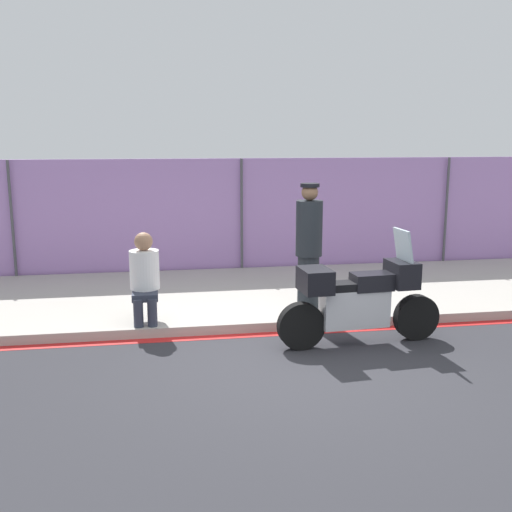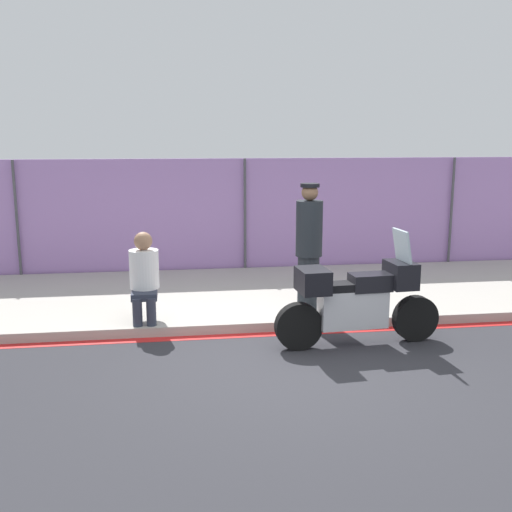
# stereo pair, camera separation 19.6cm
# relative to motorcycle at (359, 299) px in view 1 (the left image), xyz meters

# --- Properties ---
(ground_plane) EXTENTS (120.00, 120.00, 0.00)m
(ground_plane) POSITION_rel_motorcycle_xyz_m (-0.93, -0.51, -0.61)
(ground_plane) COLOR #2D2D33
(sidewalk) EXTENTS (31.39, 3.58, 0.14)m
(sidewalk) POSITION_rel_motorcycle_xyz_m (-0.93, 2.45, -0.54)
(sidewalk) COLOR #ADA89E
(sidewalk) RESTS_ON ground_plane
(curb_paint_stripe) EXTENTS (31.39, 0.18, 0.01)m
(curb_paint_stripe) POSITION_rel_motorcycle_xyz_m (-0.93, 0.57, -0.61)
(curb_paint_stripe) COLOR red
(curb_paint_stripe) RESTS_ON ground_plane
(storefront_fence) EXTENTS (29.82, 0.17, 2.26)m
(storefront_fence) POSITION_rel_motorcycle_xyz_m (-0.93, 4.33, 0.52)
(storefront_fence) COLOR #AD7FC6
(storefront_fence) RESTS_ON ground_plane
(motorcycle) EXTENTS (2.22, 0.60, 1.50)m
(motorcycle) POSITION_rel_motorcycle_xyz_m (0.00, 0.00, 0.00)
(motorcycle) COLOR black
(motorcycle) RESTS_ON ground_plane
(officer_standing) EXTENTS (0.39, 0.39, 1.87)m
(officer_standing) POSITION_rel_motorcycle_xyz_m (-0.35, 1.26, 0.49)
(officer_standing) COLOR #1E2328
(officer_standing) RESTS_ON sidewalk
(person_seated_on_curb) EXTENTS (0.41, 0.66, 1.24)m
(person_seated_on_curb) POSITION_rel_motorcycle_xyz_m (-2.74, 1.10, 0.20)
(person_seated_on_curb) COLOR #2D3342
(person_seated_on_curb) RESTS_ON sidewalk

